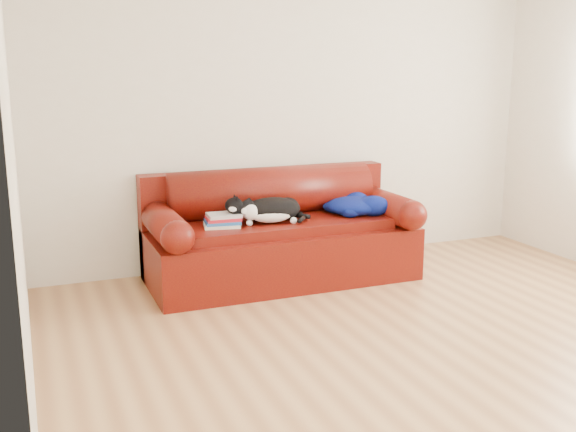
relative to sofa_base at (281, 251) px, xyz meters
name	(u,v)px	position (x,y,z in m)	size (l,w,h in m)	color
ground	(419,341)	(0.34, -1.49, -0.24)	(4.50, 4.50, 0.00)	#98663D
room_shell	(447,69)	(0.46, -1.48, 1.43)	(4.52, 4.02, 2.61)	beige
sofa_base	(281,251)	(0.00, 0.00, 0.00)	(2.10, 0.90, 0.50)	#390208
sofa_back	(270,208)	(0.00, 0.24, 0.30)	(2.10, 1.01, 0.88)	#390208
book_stack	(223,220)	(-0.50, -0.08, 0.31)	(0.30, 0.25, 0.10)	silver
cat	(271,211)	(-0.12, -0.09, 0.36)	(0.69, 0.30, 0.24)	black
blanket	(355,205)	(0.63, -0.04, 0.33)	(0.56, 0.54, 0.17)	#070245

